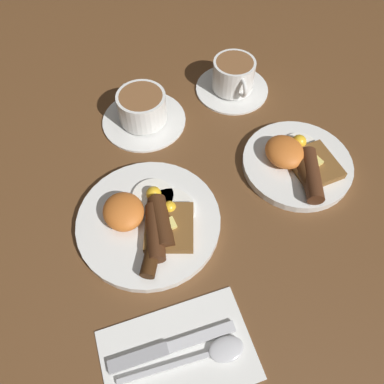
% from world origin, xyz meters
% --- Properties ---
extents(ground_plane, '(3.00, 3.00, 0.00)m').
position_xyz_m(ground_plane, '(0.00, 0.00, 0.00)').
color(ground_plane, brown).
extents(breakfast_plate_near, '(0.24, 0.24, 0.05)m').
position_xyz_m(breakfast_plate_near, '(0.00, 0.00, 0.02)').
color(breakfast_plate_near, white).
rests_on(breakfast_plate_near, ground_plane).
extents(breakfast_plate_far, '(0.20, 0.20, 0.05)m').
position_xyz_m(breakfast_plate_far, '(0.00, 0.29, 0.02)').
color(breakfast_plate_far, white).
rests_on(breakfast_plate_far, ground_plane).
extents(teacup_near, '(0.17, 0.17, 0.07)m').
position_xyz_m(teacup_near, '(-0.22, 0.07, 0.03)').
color(teacup_near, white).
rests_on(teacup_near, ground_plane).
extents(teacup_far, '(0.15, 0.15, 0.07)m').
position_xyz_m(teacup_far, '(-0.23, 0.28, 0.03)').
color(teacup_far, white).
rests_on(teacup_far, ground_plane).
extents(napkin, '(0.15, 0.22, 0.01)m').
position_xyz_m(napkin, '(0.21, -0.04, 0.00)').
color(napkin, white).
rests_on(napkin, ground_plane).
extents(knife, '(0.04, 0.18, 0.01)m').
position_xyz_m(knife, '(0.19, -0.05, 0.01)').
color(knife, silver).
rests_on(knife, napkin).
extents(spoon, '(0.05, 0.18, 0.01)m').
position_xyz_m(spoon, '(0.23, 0.01, 0.01)').
color(spoon, silver).
rests_on(spoon, napkin).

